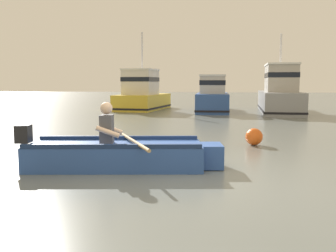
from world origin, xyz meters
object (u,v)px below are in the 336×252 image
Objects in this scene: mooring_buoy at (254,137)px; moored_boat_yellow at (142,95)px; moored_boat_grey at (279,95)px; rowboat_with_person at (119,154)px; moored_boat_blue at (212,98)px.

moored_boat_yellow is at bearing 114.66° from mooring_buoy.
moored_boat_yellow is 0.73× the size of moored_boat_grey.
mooring_buoy is at bearing -100.15° from moored_boat_grey.
moored_boat_yellow reaches higher than rowboat_with_person.
moored_boat_yellow is at bearing 101.19° from rowboat_with_person.
moored_boat_blue is 3.49m from moored_boat_grey.
moored_boat_blue is 12.18× the size of mooring_buoy.
moored_boat_grey is at bearing -7.53° from moored_boat_yellow.
moored_boat_yellow is at bearing 168.51° from moored_boat_blue.
moored_boat_grey is 16.12× the size of mooring_buoy.
mooring_buoy is (5.56, -12.12, -0.65)m from moored_boat_yellow.
mooring_buoy is at bearing 48.87° from rowboat_with_person.
mooring_buoy is (-1.99, -11.12, -0.72)m from moored_boat_grey.
rowboat_with_person is at bearing -131.13° from mooring_buoy.
rowboat_with_person is at bearing -94.37° from moored_boat_blue.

